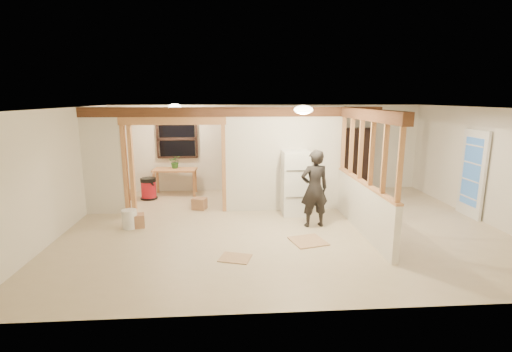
{
  "coord_description": "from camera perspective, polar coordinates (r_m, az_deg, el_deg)",
  "views": [
    {
      "loc": [
        -1.08,
        -7.51,
        2.7
      ],
      "look_at": [
        -0.53,
        0.4,
        1.02
      ],
      "focal_mm": 26.0,
      "sensor_mm": 36.0,
      "label": 1
    }
  ],
  "objects": [
    {
      "name": "floor",
      "position": [
        8.05,
        4.03,
        -7.71
      ],
      "size": [
        9.0,
        6.5,
        0.01
      ],
      "primitive_type": "cube",
      "color": "#C9B595",
      "rests_on": "ground"
    },
    {
      "name": "ceiling",
      "position": [
        7.59,
        4.31,
        10.4
      ],
      "size": [
        9.0,
        6.5,
        0.01
      ],
      "primitive_type": "cube",
      "color": "white"
    },
    {
      "name": "wall_back",
      "position": [
        10.91,
        1.77,
        4.31
      ],
      "size": [
        9.0,
        0.01,
        2.5
      ],
      "primitive_type": "cube",
      "color": "silver",
      "rests_on": "floor"
    },
    {
      "name": "wall_front",
      "position": [
        4.63,
        9.85,
        -6.52
      ],
      "size": [
        9.0,
        0.01,
        2.5
      ],
      "primitive_type": "cube",
      "color": "silver",
      "rests_on": "floor"
    },
    {
      "name": "wall_left",
      "position": [
        8.37,
        -27.98,
        0.56
      ],
      "size": [
        0.01,
        6.5,
        2.5
      ],
      "primitive_type": "cube",
      "color": "silver",
      "rests_on": "floor"
    },
    {
      "name": "wall_right",
      "position": [
        9.47,
        32.25,
        1.28
      ],
      "size": [
        0.01,
        6.5,
        2.5
      ],
      "primitive_type": "cube",
      "color": "silver",
      "rests_on": "floor"
    },
    {
      "name": "partition_left_stub",
      "position": [
        9.31,
        -22.51,
        2.07
      ],
      "size": [
        0.9,
        0.12,
        2.5
      ],
      "primitive_type": "cube",
      "color": "silver",
      "rests_on": "floor"
    },
    {
      "name": "partition_center",
      "position": [
        8.92,
        4.36,
        2.56
      ],
      "size": [
        2.8,
        0.12,
        2.5
      ],
      "primitive_type": "cube",
      "color": "silver",
      "rests_on": "floor"
    },
    {
      "name": "doorway_frame",
      "position": [
        8.95,
        -12.37,
        1.37
      ],
      "size": [
        2.46,
        0.14,
        2.2
      ],
      "primitive_type": "cube",
      "color": "tan",
      "rests_on": "floor"
    },
    {
      "name": "header_beam_back",
      "position": [
        8.71,
        -3.47,
        9.82
      ],
      "size": [
        7.0,
        0.18,
        0.22
      ],
      "primitive_type": "cube",
      "color": "brown",
      "rests_on": "ceiling"
    },
    {
      "name": "header_beam_right",
      "position": [
        7.6,
        16.92,
        9.02
      ],
      "size": [
        0.18,
        3.3,
        0.22
      ],
      "primitive_type": "cube",
      "color": "brown",
      "rests_on": "ceiling"
    },
    {
      "name": "pony_wall",
      "position": [
        7.91,
        16.09,
        -4.69
      ],
      "size": [
        0.12,
        3.2,
        1.0
      ],
      "primitive_type": "cube",
      "color": "silver",
      "rests_on": "floor"
    },
    {
      "name": "stud_partition",
      "position": [
        7.67,
        16.59,
        3.65
      ],
      "size": [
        0.14,
        3.2,
        1.32
      ],
      "primitive_type": "cube",
      "color": "tan",
      "rests_on": "pony_wall"
    },
    {
      "name": "window_back",
      "position": [
        10.84,
        -12.05,
        5.6
      ],
      "size": [
        1.12,
        0.1,
        1.1
      ],
      "primitive_type": "cube",
      "color": "black",
      "rests_on": "wall_back"
    },
    {
      "name": "french_door",
      "position": [
        9.78,
        30.35,
        0.28
      ],
      "size": [
        0.12,
        0.86,
        2.0
      ],
      "primitive_type": "cube",
      "color": "white",
      "rests_on": "floor"
    },
    {
      "name": "ceiling_dome_main",
      "position": [
        7.14,
        7.31,
        10.08
      ],
      "size": [
        0.36,
        0.36,
        0.16
      ],
      "primitive_type": "ellipsoid",
      "color": "#FFEABF",
      "rests_on": "ceiling"
    },
    {
      "name": "ceiling_dome_util",
      "position": [
        9.91,
        -12.4,
        10.41
      ],
      "size": [
        0.32,
        0.32,
        0.14
      ],
      "primitive_type": "ellipsoid",
      "color": "#FFEABF",
      "rests_on": "ceiling"
    },
    {
      "name": "hanging_bulb",
      "position": [
        9.17,
        -9.81,
        8.52
      ],
      "size": [
        0.07,
        0.07,
        0.07
      ],
      "primitive_type": "ellipsoid",
      "color": "#FFD88C",
      "rests_on": "ceiling"
    },
    {
      "name": "refrigerator",
      "position": [
        8.7,
        6.09,
        -1.06
      ],
      "size": [
        0.62,
        0.6,
        1.5
      ],
      "primitive_type": "cube",
      "color": "silver",
      "rests_on": "floor"
    },
    {
      "name": "woman",
      "position": [
        7.89,
        8.97,
        -1.93
      ],
      "size": [
        0.65,
        0.48,
        1.66
      ],
      "primitive_type": "imported",
      "rotation": [
        0.0,
        0.0,
        3.28
      ],
      "color": "black",
      "rests_on": "floor"
    },
    {
      "name": "work_table",
      "position": [
        10.72,
        -12.29,
        -0.87
      ],
      "size": [
        1.23,
        0.68,
        0.75
      ],
      "primitive_type": "cube",
      "rotation": [
        0.0,
        0.0,
        -0.08
      ],
      "color": "tan",
      "rests_on": "floor"
    },
    {
      "name": "potted_plant",
      "position": [
        10.69,
        -12.32,
        2.14
      ],
      "size": [
        0.36,
        0.32,
        0.37
      ],
      "primitive_type": "imported",
      "rotation": [
        0.0,
        0.0,
        0.11
      ],
      "color": "#3E7131",
      "rests_on": "work_table"
    },
    {
      "name": "shop_vac",
      "position": [
        10.44,
        -16.2,
        -1.85
      ],
      "size": [
        0.49,
        0.49,
        0.59
      ],
      "primitive_type": "cylinder",
      "rotation": [
        0.0,
        0.0,
        0.08
      ],
      "color": "#AA131F",
      "rests_on": "floor"
    },
    {
      "name": "bookshelf",
      "position": [
        11.31,
        15.25,
        2.47
      ],
      "size": [
        0.92,
        0.31,
        1.84
      ],
      "primitive_type": "cube",
      "color": "black",
      "rests_on": "floor"
    },
    {
      "name": "bucket",
      "position": [
        8.29,
        -18.85,
        -6.28
      ],
      "size": [
        0.4,
        0.4,
        0.4
      ],
      "primitive_type": "cylinder",
      "rotation": [
        0.0,
        0.0,
        0.32
      ],
      "color": "silver",
      "rests_on": "floor"
    },
    {
      "name": "box_util_a",
      "position": [
        9.28,
        -8.7,
        -4.22
      ],
      "size": [
        0.39,
        0.36,
        0.28
      ],
      "primitive_type": "cube",
      "rotation": [
        0.0,
        0.0,
        -0.3
      ],
      "color": "#A2714E",
      "rests_on": "floor"
    },
    {
      "name": "box_util_b",
      "position": [
        10.57,
        -19.46,
        -2.8
      ],
      "size": [
        0.32,
        0.32,
        0.27
      ],
      "primitive_type": "cube",
      "rotation": [
        0.0,
        0.0,
        -0.14
      ],
      "color": "#A2714E",
      "rests_on": "floor"
    },
    {
      "name": "box_front",
      "position": [
        8.32,
        -17.97,
        -6.58
      ],
      "size": [
        0.4,
        0.35,
        0.28
      ],
      "primitive_type": "cube",
      "rotation": [
        0.0,
        0.0,
        0.23
      ],
      "color": "#A2714E",
      "rests_on": "floor"
    },
    {
      "name": "floor_panel_near",
      "position": [
        7.27,
        8.02,
        -9.88
      ],
      "size": [
        0.75,
        0.75,
        0.02
      ],
      "primitive_type": "cube",
      "rotation": [
        0.0,
        0.0,
        0.25
      ],
      "color": "tan",
      "rests_on": "floor"
    },
    {
      "name": "floor_panel_far",
      "position": [
        6.52,
        -3.21,
        -12.48
      ],
      "size": [
        0.61,
        0.55,
        0.02
      ],
      "primitive_type": "cube",
      "rotation": [
        0.0,
        0.0,
        -0.3
      ],
      "color": "tan",
      "rests_on": "floor"
    }
  ]
}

